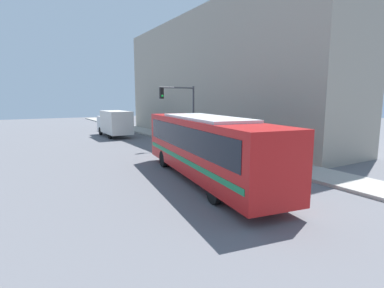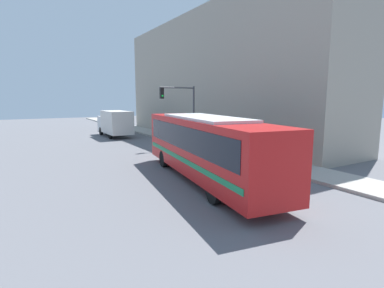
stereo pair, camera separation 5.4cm
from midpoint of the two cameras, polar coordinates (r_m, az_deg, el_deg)
name	(u,v)px [view 1 (the left image)]	position (r m, az deg, el deg)	size (l,w,h in m)	color
ground_plane	(236,194)	(13.43, 8.24, -9.46)	(120.00, 120.00, 0.00)	slate
sidewalk	(163,136)	(33.23, -5.60, 1.58)	(2.72, 70.00, 0.16)	#A8A399
building_facade	(213,78)	(32.28, 4.06, 12.42)	(6.00, 31.23, 12.57)	#9E9384
city_bus	(205,144)	(15.08, 2.43, 0.03)	(4.24, 12.21, 3.28)	red
delivery_truck	(114,123)	(33.88, -14.62, 3.98)	(2.28, 6.54, 2.84)	silver
fire_hydrant	(276,160)	(18.52, 15.56, -2.95)	(0.23, 0.31, 0.74)	red
traffic_light_pole	(182,105)	(25.42, -2.04, 7.48)	(3.28, 0.35, 5.03)	#47474C
parking_meter	(209,138)	(23.89, 3.13, 1.12)	(0.14, 0.14, 1.27)	#47474C
pedestrian_near_corner	(218,137)	(24.84, 4.97, 1.31)	(0.34, 0.34, 1.63)	slate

